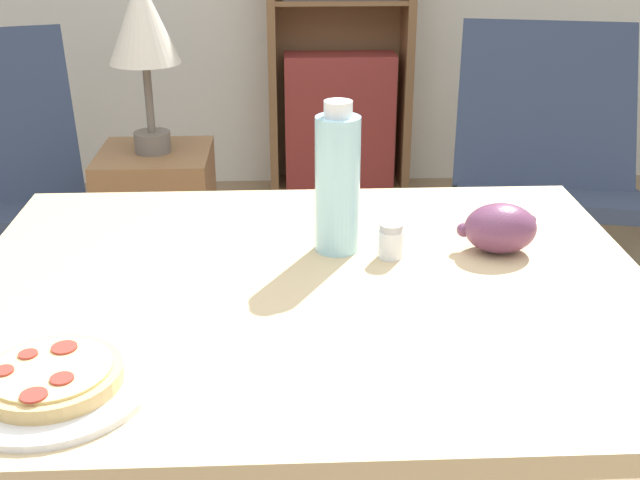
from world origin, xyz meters
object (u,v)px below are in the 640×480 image
(bookshelf, at_px, (340,18))
(table_lamp, at_px, (143,28))
(grape_bunch, at_px, (500,228))
(drink_bottle, at_px, (337,182))
(lounge_chair_far, at_px, (541,206))
(pizza_on_plate, at_px, (53,381))
(salt_shaker, at_px, (391,241))
(side_table, at_px, (161,238))

(bookshelf, bearing_deg, table_lamp, -117.71)
(grape_bunch, distance_m, table_lamp, 1.36)
(drink_bottle, relative_size, lounge_chair_far, 0.30)
(grape_bunch, relative_size, bookshelf, 0.08)
(pizza_on_plate, relative_size, table_lamp, 0.48)
(drink_bottle, height_order, salt_shaker, drink_bottle)
(lounge_chair_far, xyz_separation_m, table_lamp, (-1.30, -0.23, 0.66))
(grape_bunch, xyz_separation_m, lounge_chair_far, (0.53, 1.34, -0.48))
(lounge_chair_far, relative_size, side_table, 1.53)
(drink_bottle, relative_size, salt_shaker, 4.27)
(lounge_chair_far, relative_size, table_lamp, 1.69)
(pizza_on_plate, bearing_deg, drink_bottle, 47.58)
(salt_shaker, height_order, side_table, salt_shaker)
(side_table, bearing_deg, table_lamp, -63.43)
(salt_shaker, relative_size, side_table, 0.11)
(lounge_chair_far, height_order, table_lamp, table_lamp)
(drink_bottle, relative_size, side_table, 0.46)
(pizza_on_plate, bearing_deg, lounge_chair_far, 55.52)
(pizza_on_plate, distance_m, lounge_chair_far, 2.16)
(drink_bottle, xyz_separation_m, bookshelf, (0.16, 2.33, -0.05))
(salt_shaker, bearing_deg, side_table, 117.35)
(pizza_on_plate, relative_size, salt_shaker, 4.05)
(grape_bunch, height_order, drink_bottle, drink_bottle)
(bookshelf, bearing_deg, grape_bunch, -87.08)
(pizza_on_plate, bearing_deg, grape_bunch, 30.95)
(salt_shaker, bearing_deg, grape_bunch, 5.24)
(grape_bunch, distance_m, lounge_chair_far, 1.52)
(lounge_chair_far, relative_size, bookshelf, 0.51)
(bookshelf, height_order, table_lamp, bookshelf)
(drink_bottle, bearing_deg, side_table, 114.38)
(pizza_on_plate, xyz_separation_m, salt_shaker, (0.48, 0.38, 0.02))
(table_lamp, bearing_deg, pizza_on_plate, -85.95)
(pizza_on_plate, relative_size, lounge_chair_far, 0.29)
(bookshelf, bearing_deg, drink_bottle, -93.98)
(salt_shaker, bearing_deg, table_lamp, 117.35)
(side_table, height_order, table_lamp, table_lamp)
(grape_bunch, distance_m, salt_shaker, 0.19)
(drink_bottle, bearing_deg, pizza_on_plate, -132.42)
(drink_bottle, relative_size, table_lamp, 0.51)
(grape_bunch, bearing_deg, drink_bottle, 175.68)
(grape_bunch, bearing_deg, salt_shaker, -174.76)
(lounge_chair_far, bearing_deg, grape_bunch, -99.15)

